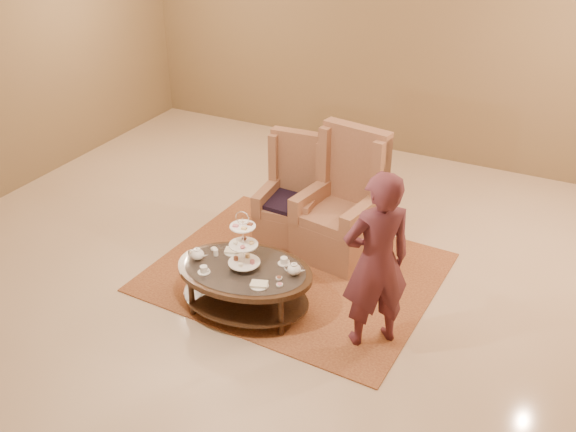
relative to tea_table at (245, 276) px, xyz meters
The scene contains 8 objects.
ground 0.48m from the tea_table, 70.36° to the left, with size 8.00×8.00×0.00m, color beige.
ceiling 0.48m from the tea_table, 70.36° to the left, with size 8.00×8.00×0.02m, color silver.
wall_back 4.47m from the tea_table, 88.75° to the left, with size 8.00×0.04×3.50m, color olive.
rug 0.88m from the tea_table, 79.51° to the left, with size 2.86×2.42×0.01m.
tea_table is the anchor object (origin of this frame).
armchair_left 1.43m from the tea_table, 98.06° to the left, with size 0.69×0.71×1.19m.
armchair_right 1.44m from the tea_table, 73.71° to the left, with size 0.86×0.88×1.38m.
person 1.28m from the tea_table, ahead, with size 0.71×0.70×1.65m.
Camera 1 is at (2.45, -4.42, 3.76)m, focal length 40.00 mm.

